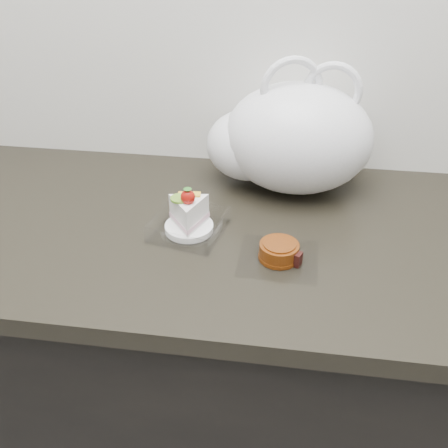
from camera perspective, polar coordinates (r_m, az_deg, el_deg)
name	(u,v)px	position (r m, az deg, el deg)	size (l,w,h in m)	color
counter	(231,371)	(1.34, 0.81, -16.50)	(2.04, 0.64, 0.90)	black
cake_tray	(189,220)	(1.01, -4.05, 0.45)	(0.16, 0.16, 0.11)	white
mooncake_wrap	(280,253)	(0.94, 6.37, -3.28)	(0.15, 0.14, 0.04)	white
plastic_bag	(288,139)	(1.14, 7.29, 9.63)	(0.40, 0.29, 0.30)	white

